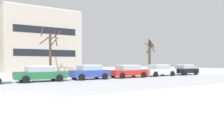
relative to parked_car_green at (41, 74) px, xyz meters
The scene contains 10 objects.
ground_plane 9.71m from the parked_car_green, 113.62° to the right, with size 120.00×120.00×0.00m, color white.
road_surface 6.77m from the parked_car_green, 125.23° to the right, with size 80.00×8.76×0.00m.
parked_car_green is the anchor object (origin of this frame).
parked_car_blue 4.94m from the parked_car_green, ahead, with size 4.00×2.10×1.50m.
parked_car_red 9.87m from the parked_car_green, ahead, with size 4.53×2.17×1.45m.
parked_car_silver 14.80m from the parked_car_green, ahead, with size 4.42×2.11×1.46m.
parked_car_black 19.74m from the parked_car_green, ahead, with size 3.91×2.05×1.43m.
tree_far_left 5.73m from the parked_car_green, 62.86° to the left, with size 2.53×2.24×5.94m.
tree_far_right 17.26m from the parked_car_green, 12.88° to the left, with size 1.36×1.37×5.08m.
building_far_right 15.31m from the parked_car_green, 77.08° to the left, with size 10.27×10.71×9.06m.
Camera 1 is at (-1.76, -11.70, 1.78)m, focal length 36.09 mm.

